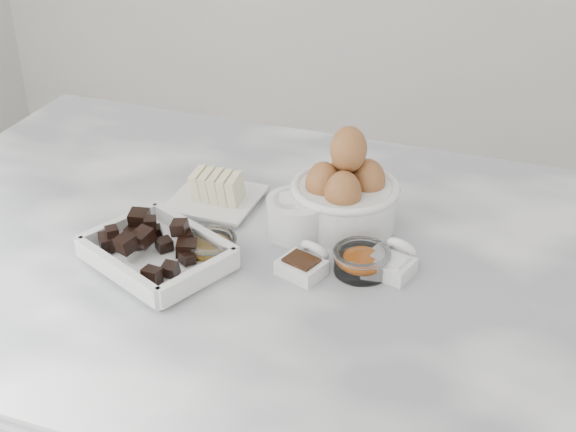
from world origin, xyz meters
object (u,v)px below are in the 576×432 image
(chocolate_dish, at_px, (157,250))
(sugar_ramekin, at_px, (298,215))
(zest_bowl, at_px, (362,260))
(vanilla_spoon, at_px, (305,263))
(egg_bowl, at_px, (345,192))
(salt_spoon, at_px, (393,261))
(honey_bowl, at_px, (211,247))
(butter_plate, at_px, (214,194))

(chocolate_dish, xyz_separation_m, sugar_ramekin, (0.15, 0.14, 0.01))
(zest_bowl, xyz_separation_m, vanilla_spoon, (-0.07, -0.03, -0.00))
(egg_bowl, bearing_deg, salt_spoon, -46.06)
(chocolate_dish, relative_size, egg_bowl, 1.44)
(zest_bowl, relative_size, vanilla_spoon, 0.95)
(vanilla_spoon, bearing_deg, sugar_ramekin, 114.46)
(salt_spoon, bearing_deg, honey_bowl, -167.35)
(sugar_ramekin, relative_size, vanilla_spoon, 1.12)
(honey_bowl, bearing_deg, egg_bowl, 46.98)
(chocolate_dish, distance_m, egg_bowl, 0.29)
(vanilla_spoon, bearing_deg, salt_spoon, 21.63)
(sugar_ramekin, distance_m, zest_bowl, 0.13)
(butter_plate, height_order, sugar_ramekin, same)
(chocolate_dish, height_order, salt_spoon, chocolate_dish)
(chocolate_dish, bearing_deg, sugar_ramekin, 43.08)
(egg_bowl, bearing_deg, vanilla_spoon, -94.80)
(chocolate_dish, bearing_deg, zest_bowl, 16.19)
(egg_bowl, relative_size, salt_spoon, 1.90)
(egg_bowl, xyz_separation_m, vanilla_spoon, (-0.01, -0.14, -0.04))
(sugar_ramekin, bearing_deg, zest_bowl, -30.05)
(butter_plate, distance_m, egg_bowl, 0.21)
(sugar_ramekin, xyz_separation_m, zest_bowl, (0.11, -0.07, -0.01))
(egg_bowl, distance_m, honey_bowl, 0.22)
(chocolate_dish, bearing_deg, egg_bowl, 43.22)
(sugar_ramekin, xyz_separation_m, honey_bowl, (-0.09, -0.10, -0.01))
(zest_bowl, bearing_deg, sugar_ramekin, 149.95)
(honey_bowl, xyz_separation_m, zest_bowl, (0.20, 0.04, 0.00))
(egg_bowl, distance_m, salt_spoon, 0.14)
(egg_bowl, bearing_deg, butter_plate, -174.75)
(vanilla_spoon, xyz_separation_m, salt_spoon, (0.11, 0.04, 0.00))
(honey_bowl, xyz_separation_m, salt_spoon, (0.24, 0.05, -0.00))
(sugar_ramekin, distance_m, vanilla_spoon, 0.10)
(sugar_ramekin, bearing_deg, chocolate_dish, -136.92)
(honey_bowl, bearing_deg, zest_bowl, 10.66)
(egg_bowl, relative_size, vanilla_spoon, 1.95)
(egg_bowl, xyz_separation_m, zest_bowl, (0.06, -0.12, -0.03))
(chocolate_dish, xyz_separation_m, zest_bowl, (0.27, 0.08, -0.00))
(sugar_ramekin, xyz_separation_m, vanilla_spoon, (0.04, -0.09, -0.02))
(butter_plate, relative_size, sugar_ramekin, 1.39)
(butter_plate, relative_size, vanilla_spoon, 1.55)
(egg_bowl, height_order, zest_bowl, egg_bowl)
(honey_bowl, distance_m, vanilla_spoon, 0.13)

